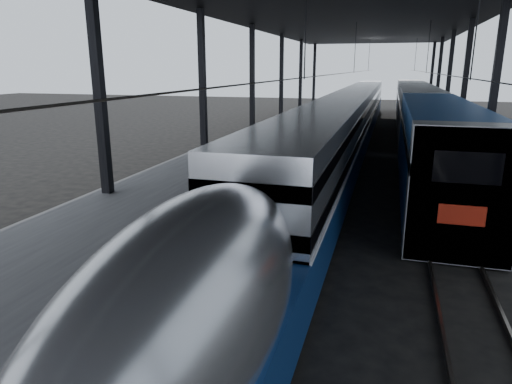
% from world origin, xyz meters
% --- Properties ---
extents(ground, '(160.00, 160.00, 0.00)m').
position_xyz_m(ground, '(0.00, 0.00, 0.00)').
color(ground, black).
rests_on(ground, ground).
extents(platform, '(6.00, 80.00, 1.00)m').
position_xyz_m(platform, '(-3.50, 20.00, 0.50)').
color(platform, '#4C4C4F').
rests_on(platform, ground).
extents(yellow_strip, '(0.30, 80.00, 0.01)m').
position_xyz_m(yellow_strip, '(-0.70, 20.00, 1.00)').
color(yellow_strip, gold).
rests_on(yellow_strip, platform).
extents(rails, '(6.52, 80.00, 0.16)m').
position_xyz_m(rails, '(4.50, 20.00, 0.08)').
color(rails, slate).
rests_on(rails, ground).
extents(canopy, '(18.00, 75.00, 9.47)m').
position_xyz_m(canopy, '(1.90, 20.00, 9.12)').
color(canopy, black).
rests_on(canopy, ground).
extents(tgv_train, '(2.83, 65.20, 4.06)m').
position_xyz_m(tgv_train, '(2.00, 23.25, 1.90)').
color(tgv_train, '#B1B3B8').
rests_on(tgv_train, ground).
extents(second_train, '(3.08, 56.05, 4.25)m').
position_xyz_m(second_train, '(7.00, 30.90, 2.15)').
color(second_train, navy).
rests_on(second_train, ground).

